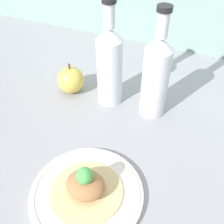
# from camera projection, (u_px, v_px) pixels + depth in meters

# --- Properties ---
(ground_plane) EXTENTS (1.80, 1.10, 0.04)m
(ground_plane) POSITION_uv_depth(u_px,v_px,m) (120.00, 147.00, 0.66)
(ground_plane) COLOR gray
(plate) EXTENTS (0.23, 0.23, 0.02)m
(plate) POSITION_uv_depth(u_px,v_px,m) (87.00, 193.00, 0.53)
(plate) COLOR silver
(plate) RESTS_ON ground_plane
(plated_food) EXTENTS (0.15, 0.15, 0.07)m
(plated_food) POSITION_uv_depth(u_px,v_px,m) (86.00, 186.00, 0.51)
(plated_food) COLOR #D6BC7F
(plated_food) RESTS_ON plate
(cider_bottle_left) EXTENTS (0.07, 0.07, 0.29)m
(cider_bottle_left) POSITION_uv_depth(u_px,v_px,m) (110.00, 65.00, 0.69)
(cider_bottle_left) COLOR silver
(cider_bottle_left) RESTS_ON ground_plane
(cider_bottle_right) EXTENTS (0.07, 0.07, 0.29)m
(cider_bottle_right) POSITION_uv_depth(u_px,v_px,m) (156.00, 75.00, 0.65)
(cider_bottle_right) COLOR silver
(cider_bottle_right) RESTS_ON ground_plane
(apple) EXTENTS (0.08, 0.08, 0.09)m
(apple) POSITION_uv_depth(u_px,v_px,m) (71.00, 80.00, 0.77)
(apple) COLOR gold
(apple) RESTS_ON ground_plane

